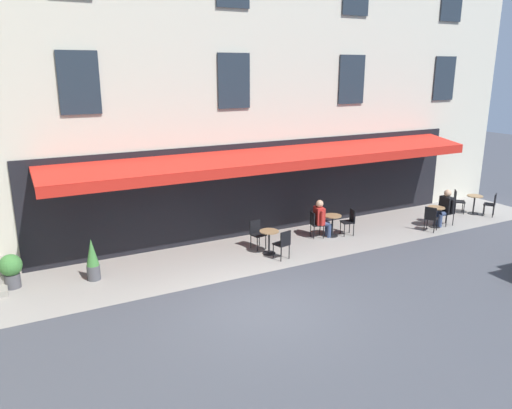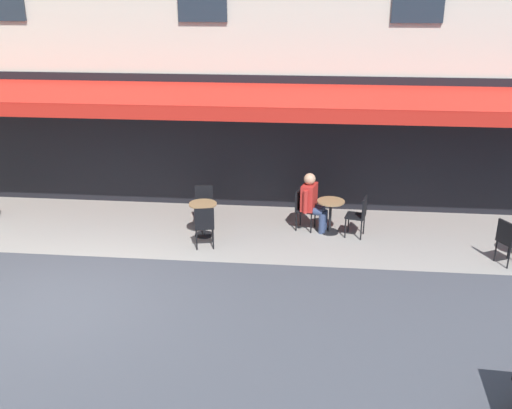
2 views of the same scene
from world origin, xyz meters
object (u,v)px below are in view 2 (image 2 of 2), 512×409
at_px(cafe_chair_black_kerbside, 204,223).
at_px(cafe_chair_black_by_window, 508,239).
at_px(cafe_chair_black_near_door, 303,206).
at_px(seated_patron_in_red, 312,200).
at_px(cafe_chair_black_corner_left, 204,202).
at_px(cafe_chair_black_corner_right, 359,213).
at_px(cafe_table_near_entrance, 330,212).
at_px(cafe_table_mid_terrace, 203,215).

bearing_deg(cafe_chair_black_kerbside, cafe_chair_black_by_window, 178.47).
xyz_separation_m(cafe_chair_black_near_door, seated_patron_in_red, (-0.21, 0.05, 0.16)).
relative_size(cafe_chair_black_kerbside, seated_patron_in_red, 0.69).
distance_m(cafe_chair_black_corner_left, seated_patron_in_red, 2.44).
bearing_deg(cafe_chair_black_by_window, seated_patron_in_red, -19.20).
xyz_separation_m(cafe_chair_black_kerbside, cafe_chair_black_corner_left, (0.24, -1.24, 0.00)).
relative_size(cafe_chair_black_corner_right, cafe_chair_black_near_door, 1.00).
bearing_deg(cafe_chair_black_corner_right, seated_patron_in_red, -14.40).
distance_m(cafe_chair_black_corner_right, cafe_chair_black_near_door, 1.26).
distance_m(cafe_chair_black_by_window, seated_patron_in_red, 4.00).
relative_size(cafe_chair_black_near_door, cafe_chair_black_by_window, 1.00).
height_order(cafe_table_near_entrance, cafe_chair_black_kerbside, cafe_chair_black_kerbside).
xyz_separation_m(cafe_table_near_entrance, cafe_chair_black_kerbside, (2.59, 1.05, 0.06)).
distance_m(cafe_table_near_entrance, cafe_table_mid_terrace, 2.77).
bearing_deg(cafe_chair_black_near_door, cafe_table_mid_terrace, 15.59).
distance_m(cafe_table_near_entrance, cafe_chair_black_near_door, 0.63).
height_order(cafe_table_near_entrance, cafe_chair_black_near_door, cafe_chair_black_near_door).
bearing_deg(cafe_chair_black_corner_right, cafe_chair_black_corner_left, -5.74).
height_order(cafe_chair_black_corner_right, cafe_chair_black_by_window, same).
bearing_deg(cafe_table_mid_terrace, cafe_chair_black_near_door, -164.41).
relative_size(cafe_chair_black_kerbside, cafe_chair_black_corner_left, 1.00).
xyz_separation_m(cafe_chair_black_near_door, cafe_chair_black_corner_left, (2.22, -0.03, 0.00)).
bearing_deg(cafe_chair_black_by_window, cafe_table_mid_terrace, -7.24).
xyz_separation_m(cafe_chair_black_near_door, cafe_chair_black_kerbside, (1.98, 1.21, 0.00)).
distance_m(cafe_chair_black_corner_right, seated_patron_in_red, 1.06).
height_order(cafe_chair_black_kerbside, cafe_chair_black_by_window, same).
xyz_separation_m(cafe_table_near_entrance, cafe_chair_black_corner_right, (-0.61, 0.16, 0.06)).
height_order(cafe_table_near_entrance, cafe_table_mid_terrace, same).
distance_m(cafe_table_mid_terrace, seated_patron_in_red, 2.40).
height_order(cafe_chair_black_kerbside, cafe_chair_black_corner_left, same).
bearing_deg(seated_patron_in_red, cafe_table_mid_terrace, 13.00).
relative_size(cafe_chair_black_near_door, cafe_table_mid_terrace, 1.21).
relative_size(cafe_chair_black_corner_right, cafe_chair_black_kerbside, 1.00).
height_order(cafe_chair_black_by_window, seated_patron_in_red, seated_patron_in_red).
bearing_deg(cafe_chair_black_by_window, cafe_table_near_entrance, -19.75).
bearing_deg(cafe_chair_black_corner_right, cafe_table_mid_terrace, 4.74).
distance_m(cafe_chair_black_corner_right, cafe_chair_black_by_window, 2.95).
height_order(cafe_table_mid_terrace, cafe_chair_black_corner_left, cafe_chair_black_corner_left).
height_order(cafe_table_near_entrance, seated_patron_in_red, seated_patron_in_red).
height_order(cafe_table_mid_terrace, cafe_chair_black_kerbside, cafe_chair_black_kerbside).
distance_m(cafe_table_mid_terrace, cafe_chair_black_corner_left, 0.63).
height_order(cafe_chair_black_corner_right, cafe_chair_black_corner_left, same).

